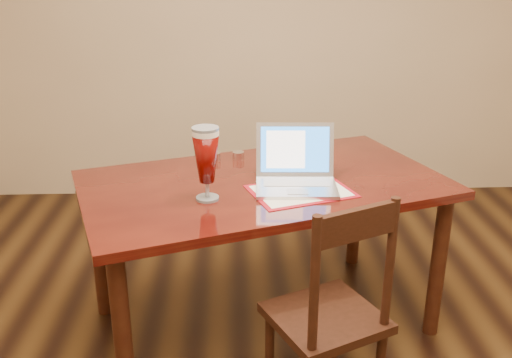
{
  "coord_description": "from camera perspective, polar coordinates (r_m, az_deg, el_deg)",
  "views": [
    {
      "loc": [
        -0.24,
        -1.77,
        1.74
      ],
      "look_at": [
        -0.15,
        0.67,
        0.8
      ],
      "focal_mm": 40.0,
      "sensor_mm": 36.0,
      "label": 1
    }
  ],
  "objects": [
    {
      "name": "dining_table",
      "position": [
        2.69,
        0.68,
        -1.82
      ],
      "size": [
        1.88,
        1.43,
        1.1
      ],
      "rotation": [
        0.0,
        0.0,
        0.33
      ],
      "color": "#4F130A",
      "rests_on": "ground"
    },
    {
      "name": "dining_chair",
      "position": [
        2.3,
        7.48,
        -13.34
      ],
      "size": [
        0.54,
        0.53,
        0.96
      ],
      "rotation": [
        0.0,
        0.0,
        0.44
      ],
      "color": "black",
      "rests_on": "ground"
    }
  ]
}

